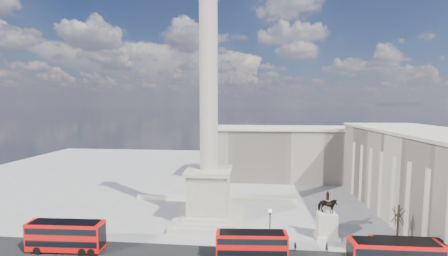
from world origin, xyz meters
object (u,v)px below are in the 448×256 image
Objects in this scene: victorian_lamp at (270,227)px; equestrian_statue at (327,221)px; pedestrian_standing at (408,253)px; red_bus_b at (252,245)px; pedestrian_crossing at (295,247)px; red_bus_a at (66,236)px; pedestrian_walking at (327,248)px; red_bus_c at (411,253)px; nelsons_column at (209,158)px.

victorian_lamp is 11.99m from equestrian_statue.
red_bus_b is at bearing 4.60° from pedestrian_standing.
pedestrian_standing reaches higher than pedestrian_crossing.
pedestrian_walking is (42.23, 3.33, -1.81)m from red_bus_a.
pedestrian_walking is 12.04m from pedestrian_standing.
red_bus_c reaches higher than pedestrian_walking.
victorian_lamp is at bearing 171.70° from red_bus_c.
nelsons_column reaches higher than pedestrian_walking.
nelsons_column is 22.64m from pedestrian_crossing.
red_bus_c is at bearing -14.29° from pedestrian_walking.
red_bus_a is at bearing -179.76° from red_bus_c.
pedestrian_walking is at bearing 2.56° from red_bus_a.
victorian_lamp reaches higher than pedestrian_standing.
pedestrian_walking is (-1.35, -5.14, -2.18)m from equestrian_statue.
nelsons_column is at bearing 156.27° from pedestrian_walking.
red_bus_a is 53.11m from red_bus_c.
red_bus_c is at bearing -42.24° from equestrian_statue.
red_bus_a is 54.33m from pedestrian_standing.
pedestrian_walking is 1.05× the size of pedestrian_crossing.
pedestrian_walking is (20.77, -10.73, -12.13)m from nelsons_column.
red_bus_b is at bearing 90.86° from pedestrian_crossing.
nelsons_column is at bearing 31.28° from red_bus_a.
victorian_lamp reaches higher than pedestrian_walking.
pedestrian_crossing is at bearing 168.27° from red_bus_c.
victorian_lamp is 21.47m from pedestrian_standing.
equestrian_statue is at bearing 138.19° from red_bus_c.
red_bus_b is 1.57× the size of victorian_lamp.
red_bus_b is 6.06× the size of pedestrian_standing.
red_bus_c is 1.55× the size of victorian_lamp.
red_bus_a is 8.17× the size of pedestrian_crossing.
pedestrian_walking is at bearing -111.69° from pedestrian_crossing.
red_bus_b reaches higher than pedestrian_crossing.
nelsons_column is 33.19× the size of pedestrian_crossing.
red_bus_a is 6.76× the size of pedestrian_standing.
red_bus_c is 16.35m from pedestrian_crossing.
nelsons_column is 31.76× the size of pedestrian_walking.
red_bus_b is at bearing -161.77° from pedestrian_walking.
pedestrian_walking is (12.11, 3.16, -1.53)m from red_bus_b.
red_bus_a reaches higher than red_bus_c.
red_bus_a reaches higher than pedestrian_walking.
pedestrian_crossing is (7.08, 3.08, -1.56)m from red_bus_b.
red_bus_a is 37.39m from pedestrian_crossing.
equestrian_statue is 8.54m from pedestrian_crossing.
nelsons_column is 19.51m from red_bus_b.
nelsons_column reaches higher than red_bus_b.
equestrian_statue is 5.67× the size of pedestrian_crossing.
red_bus_a is 33.19m from victorian_lamp.
equestrian_statue is (13.46, 8.30, 0.66)m from red_bus_b.
equestrian_statue is at bearing 9.04° from red_bus_a.
equestrian_statue is (10.56, 5.57, -1.17)m from victorian_lamp.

